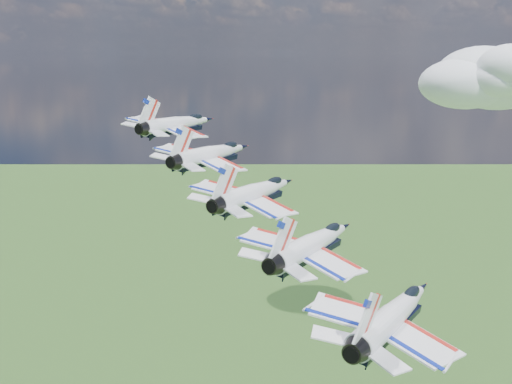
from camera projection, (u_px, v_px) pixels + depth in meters
The scene contains 6 objects.
cloud_far at pixel (482, 77), 294.61m from camera, with size 65.41×51.39×25.70m, color white.
jet_0 at pixel (179, 123), 87.49m from camera, with size 11.05×16.36×4.89m, color white, non-canonical shape.
jet_1 at pixel (213, 154), 77.88m from camera, with size 11.05×16.36×4.89m, color white, non-canonical shape.
jet_2 at pixel (256, 192), 68.26m from camera, with size 11.05×16.36×4.89m, color white, non-canonical shape.
jet_3 at pixel (314, 243), 58.65m from camera, with size 11.05×16.36×4.89m, color white, non-canonical shape.
jet_4 at pixel (394, 314), 49.04m from camera, with size 11.05×16.36×4.89m, color silver, non-canonical shape.
Camera 1 is at (51.18, -64.66, 169.68)m, focal length 45.00 mm.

